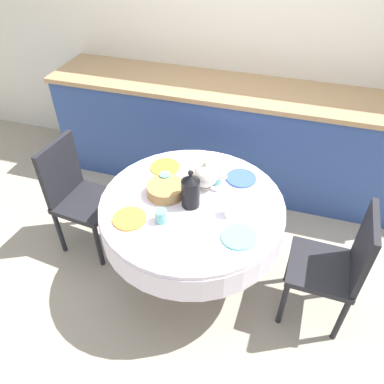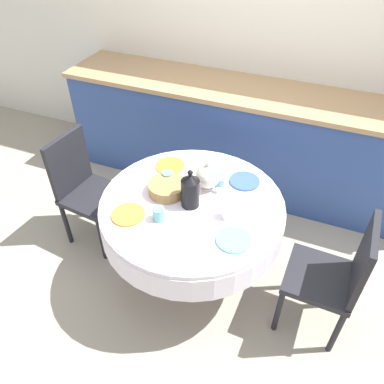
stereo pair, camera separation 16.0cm
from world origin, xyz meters
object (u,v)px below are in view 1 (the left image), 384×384
chair_right (77,192)px  teapot (206,175)px  coffee_carafe (190,190)px  chair_left (337,264)px

chair_right → teapot: size_ratio=4.07×
coffee_carafe → teapot: size_ratio=1.19×
chair_right → coffee_carafe: size_ratio=3.41×
chair_left → chair_right: bearing=88.0°
chair_left → chair_right: 1.85m
chair_left → chair_right: same height
chair_left → teapot: bearing=79.2°
chair_right → coffee_carafe: coffee_carafe is taller
coffee_carafe → teapot: 0.20m
chair_right → coffee_carafe: (0.92, -0.13, 0.35)m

